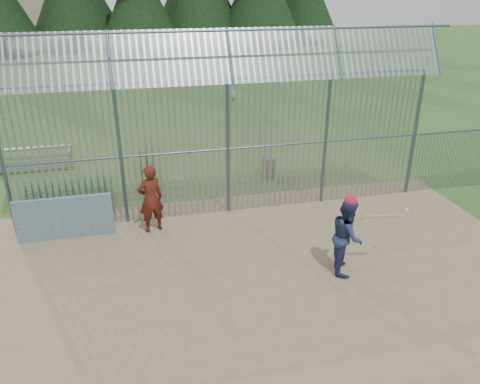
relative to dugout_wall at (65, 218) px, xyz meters
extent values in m
plane|color=#2D511E|center=(4.60, -2.90, -0.62)|extent=(120.00, 120.00, 0.00)
cube|color=#756047|center=(4.60, -3.40, -0.61)|extent=(14.00, 10.00, 0.02)
cube|color=#38566B|center=(0.00, 0.00, 0.00)|extent=(2.50, 0.12, 1.20)
imported|color=navy|center=(6.65, -3.15, 0.32)|extent=(0.96, 1.08, 1.85)
imported|color=maroon|center=(2.29, -0.10, 0.37)|extent=(0.81, 0.64, 1.93)
imported|color=gray|center=(7.74, 14.83, 0.24)|extent=(1.00, 0.93, 1.71)
imported|color=slate|center=(7.51, 14.07, -0.23)|extent=(0.50, 0.39, 0.79)
sphere|color=red|center=(6.65, -3.15, 1.23)|extent=(0.30, 0.30, 0.30)
cylinder|color=#AA7F4C|center=(7.35, -3.30, 0.84)|extent=(0.85, 0.23, 0.07)
sphere|color=#AA7F4C|center=(6.92, -3.30, 0.84)|extent=(0.09, 0.09, 0.09)
sphere|color=white|center=(8.14, -3.13, 0.82)|extent=(0.09, 0.09, 0.09)
cylinder|color=gray|center=(6.57, 2.99, -0.27)|extent=(0.52, 0.52, 0.70)
cylinder|color=#9EA0A5|center=(6.57, 2.99, 0.10)|extent=(0.56, 0.56, 0.05)
sphere|color=#9EA0A5|center=(6.57, 2.99, 0.15)|extent=(0.10, 0.10, 0.10)
cube|color=gray|center=(-1.80, 5.34, -0.42)|extent=(3.00, 0.25, 0.05)
cube|color=slate|center=(-1.80, 5.69, -0.17)|extent=(3.00, 0.25, 0.05)
cube|color=gray|center=(-1.80, 6.04, 0.08)|extent=(3.00, 0.25, 0.05)
cube|color=slate|center=(-0.40, 5.69, -0.27)|extent=(0.06, 0.90, 0.70)
cylinder|color=#47566B|center=(-1.40, 0.60, 1.38)|extent=(0.10, 0.10, 4.00)
cylinder|color=#47566B|center=(1.60, 0.60, 1.38)|extent=(0.10, 0.10, 4.00)
cylinder|color=#47566B|center=(4.60, 0.60, 1.38)|extent=(0.10, 0.10, 4.00)
cylinder|color=#47566B|center=(7.60, 0.60, 1.38)|extent=(0.10, 0.10, 4.00)
cylinder|color=#47566B|center=(10.60, 0.60, 1.38)|extent=(0.10, 0.10, 4.00)
cylinder|color=#47566B|center=(4.60, 0.60, 3.38)|extent=(12.00, 0.07, 0.07)
cylinder|color=#47566B|center=(4.60, 0.60, 1.38)|extent=(12.00, 0.06, 0.06)
cube|color=gray|center=(4.60, 0.60, 1.38)|extent=(12.00, 0.02, 4.00)
cube|color=gray|center=(4.60, 0.23, 4.03)|extent=(12.00, 0.77, 1.31)
cylinder|color=#47566B|center=(10.60, 0.60, 0.38)|extent=(0.08, 0.08, 2.00)
cylinder|color=#332319|center=(-2.40, 40.10, 1.09)|extent=(1.33, 1.33, 3.42)
cylinder|color=#332319|center=(3.60, 36.10, 0.82)|extent=(1.12, 1.12, 2.88)
cylinder|color=#332319|center=(9.60, 39.10, 1.18)|extent=(1.40, 1.40, 3.60)
cylinder|color=#332319|center=(15.60, 37.10, 1.00)|extent=(1.26, 1.26, 3.24)
cylinder|color=#332319|center=(21.60, 41.10, 0.91)|extent=(1.19, 1.19, 3.06)
cube|color=#B2A58C|center=(-7.40, 55.10, 2.38)|extent=(8.00, 7.00, 6.00)
camera|label=1|loc=(2.01, -11.87, 5.77)|focal=35.00mm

